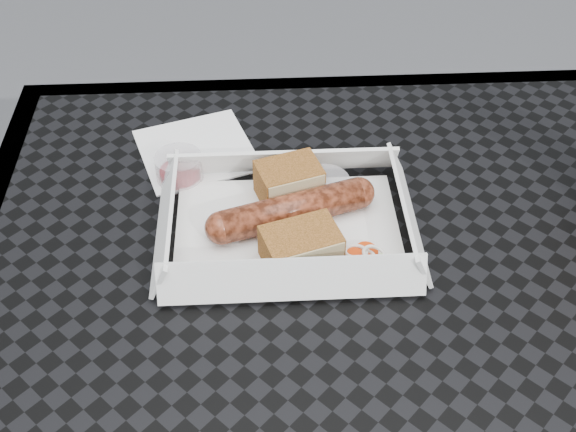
% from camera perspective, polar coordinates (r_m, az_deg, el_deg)
% --- Properties ---
extents(patio_table, '(0.80, 0.80, 0.74)m').
position_cam_1_polar(patio_table, '(0.70, 7.42, -12.44)').
color(patio_table, black).
rests_on(patio_table, ground).
extents(food_tray, '(0.22, 0.15, 0.00)m').
position_cam_1_polar(food_tray, '(0.71, -0.04, -1.08)').
color(food_tray, white).
rests_on(food_tray, patio_table).
extents(bratwurst, '(0.17, 0.08, 0.03)m').
position_cam_1_polar(bratwurst, '(0.71, 0.30, 0.48)').
color(bratwurst, brown).
rests_on(bratwurst, food_tray).
extents(bread_near, '(0.07, 0.06, 0.04)m').
position_cam_1_polar(bread_near, '(0.73, 0.08, 2.74)').
color(bread_near, '#925624').
rests_on(bread_near, food_tray).
extents(bread_far, '(0.08, 0.07, 0.04)m').
position_cam_1_polar(bread_far, '(0.67, 1.03, -2.45)').
color(bread_far, '#925624').
rests_on(bread_far, food_tray).
extents(veg_garnish, '(0.03, 0.03, 0.00)m').
position_cam_1_polar(veg_garnish, '(0.68, 6.21, -3.73)').
color(veg_garnish, red).
rests_on(veg_garnish, food_tray).
extents(napkin, '(0.15, 0.15, 0.00)m').
position_cam_1_polar(napkin, '(0.82, -7.24, 5.18)').
color(napkin, white).
rests_on(napkin, patio_table).
extents(condiment_cup_sauce, '(0.05, 0.05, 0.03)m').
position_cam_1_polar(condiment_cup_sauce, '(0.77, -8.60, 3.78)').
color(condiment_cup_sauce, maroon).
rests_on(condiment_cup_sauce, patio_table).
extents(condiment_cup_empty, '(0.05, 0.05, 0.03)m').
position_cam_1_polar(condiment_cup_empty, '(0.74, 2.92, 2.02)').
color(condiment_cup_empty, silver).
rests_on(condiment_cup_empty, patio_table).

